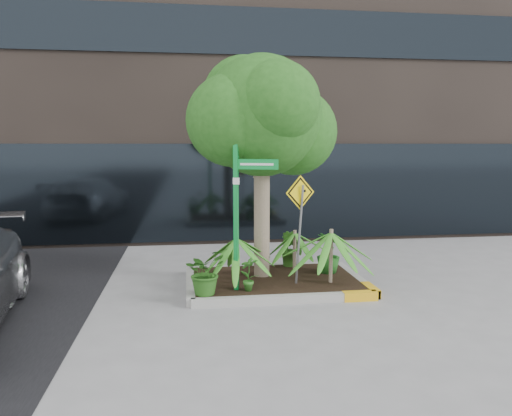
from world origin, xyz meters
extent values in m
plane|color=gray|center=(0.00, 0.00, 0.00)|extent=(80.00, 80.00, 0.00)
cube|color=#9E9E99|center=(0.20, 1.40, 0.07)|extent=(3.20, 0.15, 0.15)
cube|color=#9E9E99|center=(0.20, -0.80, 0.07)|extent=(3.20, 0.15, 0.15)
cube|color=#9E9E99|center=(-1.40, 0.30, 0.07)|extent=(0.15, 2.20, 0.15)
cube|color=#9E9E99|center=(1.80, 0.30, 0.07)|extent=(0.15, 2.20, 0.15)
cube|color=gold|center=(1.50, -0.80, 0.07)|extent=(0.60, 0.17, 0.15)
cube|color=black|center=(0.20, 0.30, 0.12)|extent=(3.05, 2.05, 0.06)
cylinder|color=gray|center=(-0.02, 0.53, 1.42)|extent=(0.30, 0.30, 2.83)
cylinder|color=gray|center=(0.08, 0.53, 2.45)|extent=(0.54, 0.15, 0.92)
sphere|color=#205418|center=(-0.02, 0.53, 3.21)|extent=(2.27, 2.27, 2.27)
sphere|color=#205418|center=(0.64, 0.81, 2.93)|extent=(1.70, 1.70, 1.70)
sphere|color=#205418|center=(-0.59, 0.34, 3.12)|extent=(1.70, 1.70, 1.70)
sphere|color=#205418|center=(0.17, -0.04, 3.40)|extent=(1.51, 1.51, 1.51)
sphere|color=#205418|center=(-0.30, 1.00, 3.59)|extent=(1.60, 1.60, 1.60)
cylinder|color=gray|center=(1.17, -0.12, 0.65)|extent=(0.07, 0.07, 1.00)
cylinder|color=gray|center=(-0.56, 0.04, 0.60)|extent=(0.07, 0.07, 0.89)
cylinder|color=gray|center=(0.73, 0.97, 0.55)|extent=(0.07, 0.07, 0.80)
imported|color=#255819|center=(-1.15, -0.55, 0.54)|extent=(1.00, 1.00, 0.78)
imported|color=#21651E|center=(1.32, 0.57, 0.55)|extent=(0.63, 0.63, 0.80)
imported|color=#2F7223|center=(-0.39, -0.45, 0.46)|extent=(0.42, 0.42, 0.61)
imported|color=#2E661D|center=(0.68, 1.15, 0.54)|extent=(0.59, 0.59, 0.77)
cube|color=#0D9237|center=(-0.60, -0.35, 1.34)|extent=(0.10, 0.10, 2.68)
cube|color=#0D9237|center=(-0.26, -0.48, 2.35)|extent=(0.70, 0.29, 0.17)
cube|color=#0D9237|center=(-0.47, -0.01, 2.54)|extent=(0.29, 0.70, 0.17)
cube|color=white|center=(-0.26, -0.49, 2.35)|extent=(0.54, 0.21, 0.04)
cube|color=white|center=(-0.48, -0.01, 2.54)|extent=(0.21, 0.54, 0.04)
cube|color=white|center=(-0.60, -0.39, 2.06)|extent=(0.11, 0.05, 0.11)
cylinder|color=slate|center=(0.56, -0.19, 1.06)|extent=(0.13, 0.22, 1.82)
cube|color=yellow|center=(0.56, -0.21, 1.83)|extent=(0.57, 0.26, 0.61)
cube|color=black|center=(0.56, -0.23, 1.83)|extent=(0.50, 0.22, 0.54)
cube|color=yellow|center=(0.56, -0.23, 1.83)|extent=(0.43, 0.18, 0.46)
cube|color=black|center=(0.55, -0.23, 1.82)|extent=(0.13, 0.06, 0.08)
camera|label=1|loc=(-1.44, -8.82, 2.67)|focal=35.00mm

